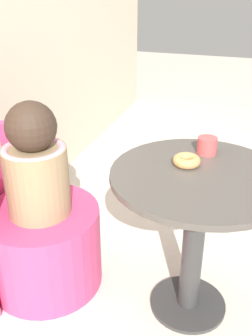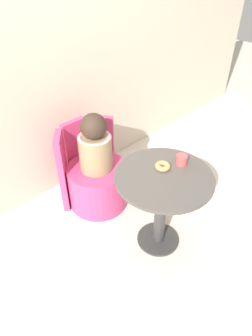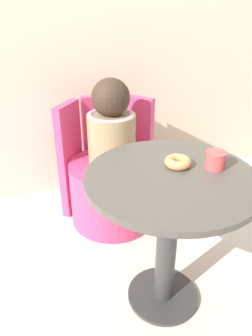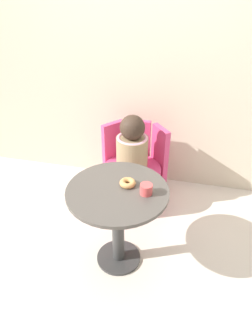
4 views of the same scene
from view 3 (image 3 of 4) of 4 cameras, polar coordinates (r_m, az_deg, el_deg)
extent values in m
plane|color=beige|center=(1.71, 3.34, -20.99)|extent=(12.00, 12.00, 0.00)
cube|color=beige|center=(2.20, -7.56, 25.58)|extent=(6.00, 0.06, 2.40)
cylinder|color=#333333|center=(1.70, 6.41, -21.05)|extent=(0.34, 0.34, 0.02)
cylinder|color=#333333|center=(1.47, 7.10, -12.83)|extent=(0.09, 0.09, 0.63)
cylinder|color=#4C4742|center=(1.28, 7.95, -1.76)|extent=(0.69, 0.69, 0.02)
cylinder|color=#D13D70|center=(2.05, -2.31, -4.10)|extent=(0.53, 0.53, 0.39)
cube|color=#D13D70|center=(2.22, -4.47, 3.37)|extent=(0.22, 0.05, 0.73)
cube|color=#D13D70|center=(2.19, 1.81, 3.07)|extent=(0.18, 0.20, 0.73)
cube|color=#D13D70|center=(2.09, -9.63, 1.41)|extent=(0.18, 0.20, 0.73)
cylinder|color=#937A56|center=(1.89, -2.51, 4.91)|extent=(0.27, 0.27, 0.31)
torus|color=pink|center=(1.84, -2.60, 9.00)|extent=(0.27, 0.27, 0.04)
sphere|color=#38281E|center=(1.80, -2.68, 12.15)|extent=(0.21, 0.21, 0.21)
torus|color=tan|center=(1.34, 9.03, 1.05)|extent=(0.11, 0.11, 0.04)
cylinder|color=#DB4C4C|center=(1.35, 15.36, 1.37)|extent=(0.08, 0.08, 0.07)
camera|label=1|loc=(1.17, -66.78, 15.13)|focal=42.00mm
camera|label=2|loc=(1.02, -123.05, 28.57)|focal=32.00mm
camera|label=4|loc=(1.21, 113.25, 20.06)|focal=32.00mm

